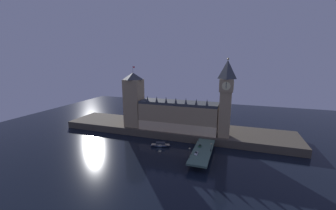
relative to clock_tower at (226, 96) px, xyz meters
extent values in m
plane|color=black|center=(-47.80, -26.01, -40.89)|extent=(400.00, 400.00, 0.00)
cube|color=#4C4438|center=(-47.80, 12.99, -37.57)|extent=(220.00, 42.00, 6.64)
cube|color=tan|center=(-41.11, 4.72, -22.20)|extent=(71.12, 20.45, 24.10)
cube|color=beige|center=(-41.11, -5.63, -29.91)|extent=(71.12, 0.20, 8.68)
cube|color=#383D42|center=(-41.11, 4.72, -8.95)|extent=(71.12, 18.82, 2.40)
cone|color=#383D42|center=(-67.78, -3.97, -5.10)|extent=(2.40, 2.40, 5.30)
cone|color=#383D42|center=(-58.89, -3.97, -5.10)|extent=(2.40, 2.40, 5.30)
cone|color=#383D42|center=(-50.00, -3.97, -5.10)|extent=(2.40, 2.40, 5.30)
cone|color=#383D42|center=(-41.11, -3.97, -5.10)|extent=(2.40, 2.40, 5.30)
cone|color=#383D42|center=(-32.22, -3.97, -5.10)|extent=(2.40, 2.40, 5.30)
cone|color=#383D42|center=(-23.33, -3.97, -5.10)|extent=(2.40, 2.40, 5.30)
cone|color=#383D42|center=(-14.44, -3.97, -5.10)|extent=(2.40, 2.40, 5.30)
cube|color=tan|center=(0.00, 0.00, -15.14)|extent=(9.02, 9.02, 38.21)
cube|color=tan|center=(0.00, 0.00, 9.09)|extent=(10.64, 10.64, 10.26)
cylinder|color=beige|center=(0.00, -5.45, 9.09)|extent=(6.59, 0.25, 6.59)
cylinder|color=beige|center=(0.00, 5.45, 9.09)|extent=(6.59, 0.25, 6.59)
cylinder|color=beige|center=(5.45, 0.00, 9.09)|extent=(0.25, 6.59, 6.59)
cylinder|color=beige|center=(-5.45, 0.00, 9.09)|extent=(0.25, 6.59, 6.59)
cube|color=black|center=(0.00, -5.63, 9.59)|extent=(0.36, 0.10, 4.95)
pyramid|color=#383D42|center=(0.00, 0.00, 21.58)|extent=(10.64, 10.64, 14.72)
sphere|color=gold|center=(0.00, 0.00, 29.74)|extent=(1.60, 1.60, 1.60)
cube|color=tan|center=(-85.41, 3.19, -11.60)|extent=(15.39, 15.39, 45.30)
pyramid|color=#383D42|center=(-85.41, 3.19, 14.26)|extent=(15.70, 15.70, 6.42)
cylinder|color=#99999E|center=(-85.41, 3.19, 20.47)|extent=(0.24, 0.24, 6.00)
cube|color=red|center=(-84.31, 3.19, 22.57)|extent=(2.00, 0.08, 1.20)
cube|color=#476656|center=(-12.78, -31.01, -36.07)|extent=(13.25, 46.00, 1.40)
cube|color=#4C4438|center=(-12.78, -44.81, -38.83)|extent=(11.26, 3.20, 4.12)
cube|color=#4C4438|center=(-12.78, -35.61, -38.83)|extent=(11.26, 3.20, 4.12)
cube|color=#4C4438|center=(-12.78, -26.41, -38.83)|extent=(11.26, 3.20, 4.12)
cube|color=#4C4438|center=(-12.78, -17.21, -38.83)|extent=(11.26, 3.20, 4.12)
cube|color=#235633|center=(-15.70, -24.78, -34.84)|extent=(1.72, 4.17, 0.71)
cube|color=black|center=(-15.70, -24.78, -34.26)|extent=(1.41, 1.87, 0.45)
cylinder|color=black|center=(-16.52, -23.49, -35.05)|extent=(0.22, 0.64, 0.64)
cylinder|color=black|center=(-14.88, -23.49, -35.05)|extent=(0.22, 0.64, 0.64)
cylinder|color=black|center=(-16.52, -26.07, -35.05)|extent=(0.22, 0.64, 0.64)
cylinder|color=black|center=(-14.88, -26.07, -35.05)|extent=(0.22, 0.64, 0.64)
cube|color=white|center=(-15.70, -38.66, -34.77)|extent=(1.96, 4.79, 0.84)
cube|color=black|center=(-15.70, -38.66, -34.13)|extent=(1.60, 2.15, 0.45)
cylinder|color=black|center=(-16.63, -37.18, -35.05)|extent=(0.22, 0.64, 0.64)
cylinder|color=black|center=(-14.77, -37.18, -35.05)|extent=(0.22, 0.64, 0.64)
cylinder|color=black|center=(-16.63, -40.14, -35.05)|extent=(0.22, 0.64, 0.64)
cylinder|color=black|center=(-14.77, -40.14, -35.05)|extent=(0.22, 0.64, 0.64)
cylinder|color=black|center=(-18.61, -40.99, -34.95)|extent=(0.28, 0.28, 0.83)
cylinder|color=gray|center=(-18.61, -40.99, -34.19)|extent=(0.38, 0.38, 0.69)
sphere|color=tan|center=(-18.61, -40.99, -33.73)|extent=(0.23, 0.23, 0.23)
cylinder|color=black|center=(-6.95, -29.65, -34.96)|extent=(0.28, 0.28, 0.81)
cylinder|color=#47384C|center=(-6.95, -29.65, -34.22)|extent=(0.38, 0.38, 0.68)
sphere|color=tan|center=(-6.95, -29.65, -33.77)|extent=(0.22, 0.22, 0.22)
cylinder|color=black|center=(-18.61, -15.29, -34.94)|extent=(0.28, 0.28, 0.86)
cylinder|color=brown|center=(-18.61, -15.29, -34.15)|extent=(0.38, 0.38, 0.72)
sphere|color=tan|center=(-18.61, -15.29, -33.67)|extent=(0.23, 0.23, 0.23)
cylinder|color=#2D3333|center=(-19.01, -45.73, -35.12)|extent=(0.56, 0.56, 0.50)
cylinder|color=#2D3333|center=(-19.01, -45.73, -31.92)|extent=(0.18, 0.18, 5.89)
sphere|color=#F9E5A3|center=(-19.01, -45.73, -28.43)|extent=(0.60, 0.60, 0.60)
sphere|color=#F9E5A3|center=(-19.46, -45.73, -28.78)|extent=(0.44, 0.44, 0.44)
sphere|color=#F9E5A3|center=(-18.56, -45.73, -28.78)|extent=(0.44, 0.44, 0.44)
cylinder|color=#2D3333|center=(-6.55, -31.01, -35.12)|extent=(0.56, 0.56, 0.50)
cylinder|color=#2D3333|center=(-6.55, -31.01, -32.40)|extent=(0.18, 0.18, 4.94)
sphere|color=#F9E5A3|center=(-6.55, -31.01, -29.38)|extent=(0.60, 0.60, 0.60)
sphere|color=#F9E5A3|center=(-7.00, -31.01, -29.73)|extent=(0.44, 0.44, 0.44)
sphere|color=#F9E5A3|center=(-6.10, -31.01, -29.73)|extent=(0.44, 0.44, 0.44)
ellipsoid|color=#1E2842|center=(-48.51, -22.65, -39.93)|extent=(17.55, 8.83, 1.90)
cube|color=tan|center=(-48.51, -22.65, -39.07)|extent=(15.35, 7.42, 0.24)
cube|color=#2D333D|center=(-48.51, -22.65, -38.00)|extent=(8.10, 4.71, 1.90)
camera|label=1|loc=(8.07, -170.76, 28.21)|focal=22.00mm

